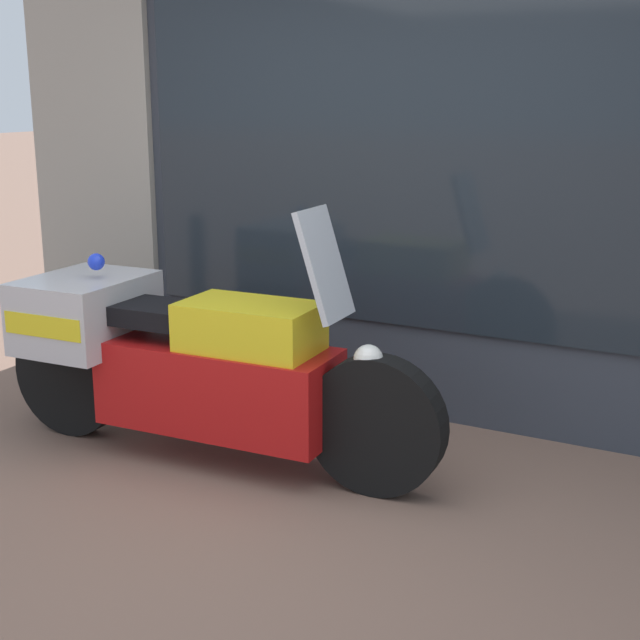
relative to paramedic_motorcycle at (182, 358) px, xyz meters
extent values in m
plane|color=#7A5B4C|center=(0.78, -0.71, -0.53)|extent=(60.00, 60.00, 0.00)
cube|color=#333842|center=(0.78, 1.29, 1.35)|extent=(5.55, 0.40, 3.76)
cube|color=gray|center=(-1.50, 1.32, 1.35)|extent=(0.99, 0.55, 3.76)
cube|color=#1E262D|center=(1.24, 1.08, 1.40)|extent=(4.33, 0.02, 2.76)
cube|color=slate|center=(1.20, 1.30, -0.25)|extent=(4.11, 0.30, 0.55)
cube|color=silver|center=(1.20, 1.44, 0.68)|extent=(4.11, 0.02, 1.36)
cube|color=beige|center=(1.20, 1.30, 1.36)|extent=(4.11, 0.30, 0.02)
cube|color=black|center=(-0.23, 1.30, 1.40)|extent=(0.18, 0.04, 0.06)
cube|color=#195623|center=(0.72, 1.30, 1.40)|extent=(0.18, 0.04, 0.06)
cube|color=navy|center=(1.68, 1.30, 1.40)|extent=(0.18, 0.04, 0.06)
cube|color=#2866B7|center=(0.25, 1.24, 0.16)|extent=(0.19, 0.03, 0.27)
cylinder|color=black|center=(1.08, 0.06, -0.19)|extent=(0.68, 0.18, 0.67)
cylinder|color=black|center=(-0.74, -0.04, -0.19)|extent=(0.68, 0.18, 0.67)
cube|color=#B71414|center=(0.21, 0.01, -0.12)|extent=(1.25, 0.51, 0.44)
cube|color=yellow|center=(0.40, 0.02, 0.20)|extent=(0.69, 0.43, 0.27)
cube|color=black|center=(-0.07, 0.00, 0.22)|extent=(0.73, 0.37, 0.10)
cube|color=#B7B7BC|center=(-0.60, -0.03, 0.18)|extent=(0.57, 0.70, 0.38)
cube|color=yellow|center=(-0.60, -0.03, 0.18)|extent=(0.52, 0.71, 0.11)
cube|color=#B2BCC6|center=(0.81, 0.04, 0.55)|extent=(0.20, 0.32, 0.52)
sphere|color=white|center=(1.03, 0.06, 0.13)|extent=(0.14, 0.14, 0.14)
sphere|color=blue|center=(-0.51, -0.03, 0.46)|extent=(0.09, 0.09, 0.09)
camera|label=1|loc=(2.70, -3.52, 1.33)|focal=50.00mm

